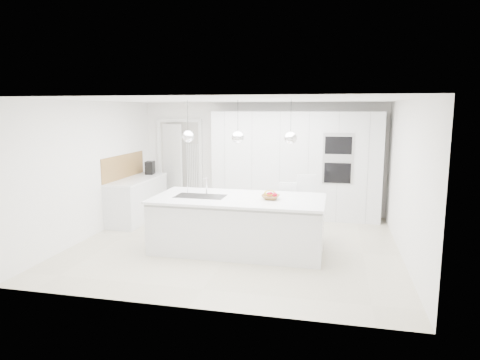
% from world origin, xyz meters
% --- Properties ---
extents(floor, '(5.50, 5.50, 0.00)m').
position_xyz_m(floor, '(0.00, 0.00, 0.00)').
color(floor, beige).
rests_on(floor, ground).
extents(wall_back, '(5.50, 0.00, 5.50)m').
position_xyz_m(wall_back, '(0.00, 2.50, 1.25)').
color(wall_back, white).
rests_on(wall_back, ground).
extents(wall_left, '(0.00, 5.00, 5.00)m').
position_xyz_m(wall_left, '(-2.75, 0.00, 1.25)').
color(wall_left, white).
rests_on(wall_left, ground).
extents(ceiling, '(5.50, 5.50, 0.00)m').
position_xyz_m(ceiling, '(0.00, 0.00, 2.50)').
color(ceiling, white).
rests_on(ceiling, wall_back).
extents(tall_cabinets, '(3.60, 0.60, 2.30)m').
position_xyz_m(tall_cabinets, '(0.80, 2.20, 1.15)').
color(tall_cabinets, silver).
rests_on(tall_cabinets, floor).
extents(oven_stack, '(0.62, 0.04, 1.05)m').
position_xyz_m(oven_stack, '(1.70, 1.89, 1.35)').
color(oven_stack, '#A5A5A8').
rests_on(oven_stack, tall_cabinets).
extents(doorway_frame, '(1.11, 0.08, 2.13)m').
position_xyz_m(doorway_frame, '(-1.95, 2.47, 1.02)').
color(doorway_frame, white).
rests_on(doorway_frame, floor).
extents(hallway_door, '(0.76, 0.38, 2.00)m').
position_xyz_m(hallway_door, '(-2.20, 2.42, 1.00)').
color(hallway_door, white).
rests_on(hallway_door, floor).
extents(radiator, '(0.32, 0.04, 1.40)m').
position_xyz_m(radiator, '(-1.63, 2.46, 0.85)').
color(radiator, white).
rests_on(radiator, floor).
extents(left_base_cabinets, '(0.60, 1.80, 0.86)m').
position_xyz_m(left_base_cabinets, '(-2.45, 1.20, 0.43)').
color(left_base_cabinets, silver).
rests_on(left_base_cabinets, floor).
extents(left_worktop, '(0.62, 1.82, 0.04)m').
position_xyz_m(left_worktop, '(-2.45, 1.20, 0.88)').
color(left_worktop, white).
rests_on(left_worktop, left_base_cabinets).
extents(oak_backsplash, '(0.02, 1.80, 0.50)m').
position_xyz_m(oak_backsplash, '(-2.74, 1.20, 1.15)').
color(oak_backsplash, '#A27A44').
rests_on(oak_backsplash, wall_left).
extents(island_base, '(2.80, 1.20, 0.86)m').
position_xyz_m(island_base, '(0.10, -0.30, 0.43)').
color(island_base, silver).
rests_on(island_base, floor).
extents(island_worktop, '(2.84, 1.40, 0.04)m').
position_xyz_m(island_worktop, '(0.10, -0.25, 0.88)').
color(island_worktop, white).
rests_on(island_worktop, island_base).
extents(island_sink, '(0.84, 0.44, 0.18)m').
position_xyz_m(island_sink, '(-0.55, -0.30, 0.82)').
color(island_sink, '#3F3F42').
rests_on(island_sink, island_worktop).
extents(island_tap, '(0.02, 0.02, 0.30)m').
position_xyz_m(island_tap, '(-0.50, -0.10, 1.05)').
color(island_tap, white).
rests_on(island_tap, island_worktop).
extents(pendant_left, '(0.20, 0.20, 0.20)m').
position_xyz_m(pendant_left, '(-0.75, -0.30, 1.90)').
color(pendant_left, white).
rests_on(pendant_left, ceiling).
extents(pendant_mid, '(0.20, 0.20, 0.20)m').
position_xyz_m(pendant_mid, '(0.10, -0.30, 1.90)').
color(pendant_mid, white).
rests_on(pendant_mid, ceiling).
extents(pendant_right, '(0.20, 0.20, 0.20)m').
position_xyz_m(pendant_right, '(0.95, -0.30, 1.90)').
color(pendant_right, white).
rests_on(pendant_right, ceiling).
extents(fruit_bowl, '(0.32, 0.32, 0.07)m').
position_xyz_m(fruit_bowl, '(0.64, -0.28, 0.94)').
color(fruit_bowl, '#A27A44').
rests_on(fruit_bowl, island_worktop).
extents(espresso_machine, '(0.22, 0.29, 0.29)m').
position_xyz_m(espresso_machine, '(-2.43, 1.84, 1.04)').
color(espresso_machine, black).
rests_on(espresso_machine, left_worktop).
extents(bar_stool_left, '(0.34, 0.47, 1.02)m').
position_xyz_m(bar_stool_left, '(0.82, 0.51, 0.51)').
color(bar_stool_left, white).
rests_on(bar_stool_left, floor).
extents(bar_stool_right, '(0.52, 0.62, 1.15)m').
position_xyz_m(bar_stool_right, '(1.14, 0.65, 0.57)').
color(bar_stool_right, white).
rests_on(bar_stool_right, floor).
extents(apple_a, '(0.08, 0.08, 0.08)m').
position_xyz_m(apple_a, '(0.71, -0.27, 0.97)').
color(apple_a, red).
rests_on(apple_a, fruit_bowl).
extents(apple_b, '(0.08, 0.08, 0.08)m').
position_xyz_m(apple_b, '(0.61, -0.26, 0.97)').
color(apple_b, red).
rests_on(apple_b, fruit_bowl).
extents(apple_c, '(0.08, 0.08, 0.08)m').
position_xyz_m(apple_c, '(0.63, -0.23, 0.97)').
color(apple_c, red).
rests_on(apple_c, fruit_bowl).
extents(banana_bunch, '(0.21, 0.15, 0.19)m').
position_xyz_m(banana_bunch, '(0.63, -0.29, 1.00)').
color(banana_bunch, gold).
rests_on(banana_bunch, fruit_bowl).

